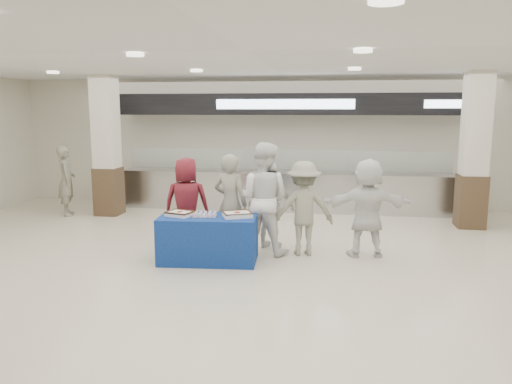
% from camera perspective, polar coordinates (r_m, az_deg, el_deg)
% --- Properties ---
extents(ground, '(14.00, 14.00, 0.00)m').
position_cam_1_polar(ground, '(7.12, -1.18, -10.69)').
color(ground, beige).
rests_on(ground, ground).
extents(serving_line, '(8.70, 0.85, 2.80)m').
position_cam_1_polar(serving_line, '(12.09, 3.38, 3.37)').
color(serving_line, '#B4B6BB').
rests_on(serving_line, ground).
extents(column_left, '(0.55, 0.55, 3.20)m').
position_cam_1_polar(column_left, '(11.99, -16.68, 4.72)').
color(column_left, '#3C2B1B').
rests_on(column_left, ground).
extents(column_right, '(0.55, 0.55, 3.20)m').
position_cam_1_polar(column_right, '(11.16, 23.66, 3.98)').
color(column_right, '#3C2B1B').
rests_on(column_right, ground).
extents(display_table, '(1.61, 0.90, 0.75)m').
position_cam_1_polar(display_table, '(8.13, -5.48, -5.36)').
color(display_table, navy).
rests_on(display_table, ground).
extents(sheet_cake_left, '(0.47, 0.41, 0.09)m').
position_cam_1_polar(sheet_cake_left, '(8.12, -8.70, -2.40)').
color(sheet_cake_left, white).
rests_on(sheet_cake_left, display_table).
extents(sheet_cake_right, '(0.54, 0.49, 0.09)m').
position_cam_1_polar(sheet_cake_right, '(7.96, -2.16, -2.52)').
color(sheet_cake_right, white).
rests_on(sheet_cake_right, display_table).
extents(cupcake_tray, '(0.41, 0.32, 0.06)m').
position_cam_1_polar(cupcake_tray, '(8.02, -5.87, -2.58)').
color(cupcake_tray, '#A9A9AE').
rests_on(cupcake_tray, display_table).
extents(civilian_maroon, '(0.86, 0.63, 1.63)m').
position_cam_1_polar(civilian_maroon, '(8.77, -7.92, -1.34)').
color(civilian_maroon, maroon).
rests_on(civilian_maroon, ground).
extents(soldier_a, '(0.71, 0.57, 1.70)m').
position_cam_1_polar(soldier_a, '(8.57, -2.94, -1.28)').
color(soldier_a, gray).
rests_on(soldier_a, ground).
extents(chef_tall, '(1.06, 0.91, 1.90)m').
position_cam_1_polar(chef_tall, '(8.46, 0.85, -0.74)').
color(chef_tall, white).
rests_on(chef_tall, ground).
extents(chef_short, '(0.96, 0.65, 1.52)m').
position_cam_1_polar(chef_short, '(8.76, 1.70, -1.63)').
color(chef_short, white).
rests_on(chef_short, ground).
extents(soldier_b, '(1.13, 0.80, 1.59)m').
position_cam_1_polar(soldier_b, '(8.43, 5.45, -1.87)').
color(soldier_b, gray).
rests_on(soldier_b, ground).
extents(civilian_white, '(1.59, 0.73, 1.66)m').
position_cam_1_polar(civilian_white, '(8.49, 12.58, -1.76)').
color(civilian_white, white).
rests_on(civilian_white, ground).
extents(soldier_bg, '(0.62, 0.70, 1.62)m').
position_cam_1_polar(soldier_bg, '(12.31, -20.84, 1.23)').
color(soldier_bg, gray).
rests_on(soldier_bg, ground).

